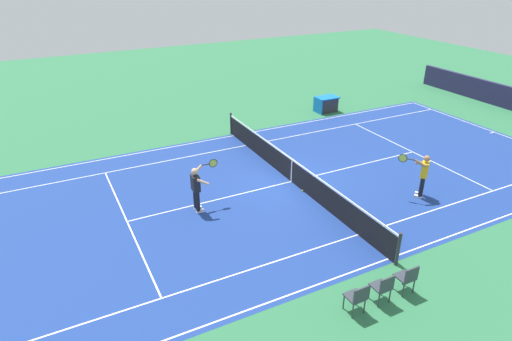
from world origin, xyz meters
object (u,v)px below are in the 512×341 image
Objects in this scene: tennis_net at (292,170)px; spectator_chair_2 at (357,297)px; tennis_player_far at (423,174)px; equipment_cart_tarped at (326,104)px; spectator_chair_1 at (383,287)px; tennis_player_near at (197,187)px; tennis_ball at (302,191)px; spectator_chair_0 at (407,277)px.

tennis_net is 7.16m from spectator_chair_2.
tennis_player_far reaches higher than spectator_chair_2.
tennis_player_far reaches higher than tennis_net.
tennis_player_far reaches higher than equipment_cart_tarped.
spectator_chair_1 reaches higher than equipment_cart_tarped.
tennis_ball is at bearing 173.37° from tennis_player_near.
tennis_player_near is 1.93× the size of spectator_chair_1.
tennis_net reaches higher than spectator_chair_0.
spectator_chair_2 is 0.70× the size of equipment_cart_tarped.
tennis_ball is at bearing -31.96° from tennis_player_far.
spectator_chair_2 is (0.81, 0.00, 0.00)m from spectator_chair_1.
spectator_chair_1 is at bearing 78.13° from tennis_net.
tennis_ball is 6.10m from spectator_chair_1.
spectator_chair_0 is at bearing 180.00° from spectator_chair_2.
tennis_player_near reaches higher than spectator_chair_0.
spectator_chair_2 is (-1.79, 6.39, -0.41)m from tennis_player_near.
tennis_player_near is at bearing -74.35° from spectator_chair_2.
tennis_player_near is 1.93× the size of spectator_chair_0.
tennis_player_far is at bearing -139.03° from spectator_chair_0.
spectator_chair_2 is at bearing 69.63° from tennis_ball.
spectator_chair_0 and spectator_chair_2 have the same top height.
spectator_chair_2 reaches higher than tennis_ball.
tennis_net is 6.89× the size of tennis_player_near.
tennis_ball is (-3.99, 0.46, -0.90)m from tennis_player_near.
tennis_player_near reaches higher than equipment_cart_tarped.
spectator_chair_2 is (1.63, 0.00, 0.00)m from spectator_chair_0.
tennis_net is at bearing 46.48° from equipment_cart_tarped.
spectator_chair_1 is 15.39m from equipment_cart_tarped.
equipment_cart_tarped is (-6.23, -6.56, -0.05)m from tennis_net.
tennis_net is at bearing -101.87° from spectator_chair_1.
tennis_player_far is 1.36× the size of equipment_cart_tarped.
tennis_player_near is at bearing -61.85° from spectator_chair_0.
tennis_net is at bearing -174.19° from tennis_player_near.
spectator_chair_1 is (1.39, 5.92, 0.49)m from tennis_ball.
tennis_net is 13.30× the size of spectator_chair_0.
tennis_player_far is 1.93× the size of spectator_chair_0.
tennis_player_near is (4.03, 0.41, 0.44)m from tennis_net.
equipment_cart_tarped is (-8.47, -13.36, -0.08)m from spectator_chair_2.
tennis_player_far is at bearing -147.95° from spectator_chair_2.
tennis_player_far is at bearing 138.83° from tennis_net.
spectator_chair_0 reaches higher than tennis_ball.
spectator_chair_1 is 1.00× the size of spectator_chair_2.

